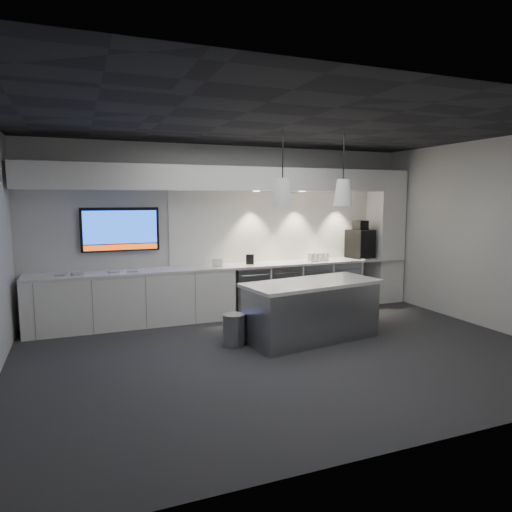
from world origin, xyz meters
name	(u,v)px	position (x,y,z in m)	size (l,w,h in m)	color
floor	(288,353)	(0.00, 0.00, 0.00)	(7.00, 7.00, 0.00)	#2D2D2F
ceiling	(290,124)	(0.00, 0.00, 3.00)	(7.00, 7.00, 0.00)	black
wall_back	(229,230)	(0.00, 2.50, 1.50)	(7.00, 7.00, 0.00)	silver
wall_front	(425,270)	(0.00, -2.50, 1.50)	(7.00, 7.00, 0.00)	silver
wall_right	(488,234)	(3.50, 0.00, 1.50)	(7.00, 7.00, 0.00)	silver
back_counter	(235,266)	(0.00, 2.17, 0.88)	(6.80, 0.65, 0.04)	white
left_base_cabinets	(134,299)	(-1.75, 2.17, 0.43)	(3.30, 0.63, 0.86)	white
fridge_unit_a	(248,291)	(0.25, 2.17, 0.42)	(0.60, 0.61, 0.85)	gray
fridge_unit_b	(280,288)	(0.88, 2.17, 0.42)	(0.60, 0.61, 0.85)	gray
fridge_unit_c	(311,286)	(1.51, 2.17, 0.42)	(0.60, 0.61, 0.85)	gray
fridge_unit_d	(339,283)	(2.14, 2.17, 0.42)	(0.60, 0.61, 0.85)	gray
backsplash	(289,226)	(1.20, 2.48, 1.55)	(4.60, 0.03, 1.30)	white
soffit	(234,179)	(0.00, 2.20, 2.40)	(6.90, 0.60, 0.40)	white
column	(385,237)	(3.20, 2.20, 1.30)	(0.55, 0.55, 2.60)	white
wall_tv	(120,229)	(-1.90, 2.45, 1.56)	(1.25, 0.07, 0.72)	black
island	(312,310)	(0.59, 0.43, 0.44)	(2.15, 1.19, 0.87)	gray
bin	(234,330)	(-0.57, 0.58, 0.23)	(0.32, 0.32, 0.45)	gray
coffee_machine	(360,243)	(2.61, 2.20, 1.20)	(0.47, 0.63, 0.74)	black
sign_black	(250,259)	(0.27, 2.16, 0.99)	(0.14, 0.02, 0.18)	black
sign_white	(217,263)	(-0.35, 2.08, 0.97)	(0.18, 0.02, 0.14)	white
cup_cluster	(318,257)	(1.61, 2.08, 0.98)	(0.39, 0.18, 0.16)	white
tray_a	(61,275)	(-2.83, 2.14, 0.91)	(0.16, 0.16, 0.03)	#A4A4A4
tray_b	(77,274)	(-2.59, 2.11, 0.91)	(0.16, 0.16, 0.03)	#A4A4A4
tray_c	(114,272)	(-2.05, 2.12, 0.91)	(0.16, 0.16, 0.03)	#A4A4A4
tray_d	(132,271)	(-1.77, 2.09, 0.91)	(0.16, 0.16, 0.03)	#A4A4A4
pendant_left	(282,192)	(0.10, 0.43, 2.15)	(0.27, 0.27, 1.09)	white
pendant_right	(343,192)	(1.07, 0.43, 2.15)	(0.27, 0.27, 1.09)	white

